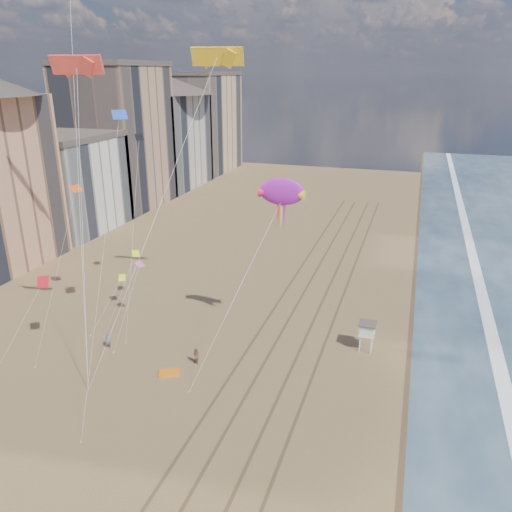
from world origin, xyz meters
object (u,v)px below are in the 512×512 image
(kite_flyer_a, at_px, (108,341))
(kite_flyer_b, at_px, (196,357))
(lifeguard_stand, at_px, (367,329))
(grounded_kite, at_px, (169,373))
(show_kite, at_px, (282,192))

(kite_flyer_a, height_order, kite_flyer_b, kite_flyer_b)
(lifeguard_stand, relative_size, kite_flyer_b, 1.81)
(grounded_kite, height_order, kite_flyer_b, kite_flyer_b)
(grounded_kite, bearing_deg, show_kite, 16.63)
(grounded_kite, height_order, kite_flyer_a, kite_flyer_a)
(kite_flyer_b, bearing_deg, kite_flyer_a, -149.70)
(lifeguard_stand, xyz_separation_m, show_kite, (-8.66, -2.22, 14.09))
(show_kite, bearing_deg, grounded_kite, -137.52)
(lifeguard_stand, height_order, show_kite, show_kite)
(lifeguard_stand, distance_m, kite_flyer_b, 17.44)
(lifeguard_stand, relative_size, grounded_kite, 1.60)
(show_kite, bearing_deg, lifeguard_stand, 14.38)
(lifeguard_stand, relative_size, kite_flyer_a, 1.91)
(lifeguard_stand, distance_m, kite_flyer_a, 26.67)
(show_kite, relative_size, kite_flyer_a, 12.08)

